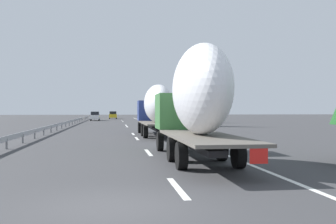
{
  "coord_description": "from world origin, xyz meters",
  "views": [
    {
      "loc": [
        -9.27,
        0.02,
        2.24
      ],
      "look_at": [
        20.73,
        -4.1,
        2.06
      ],
      "focal_mm": 42.82,
      "sensor_mm": 36.0,
      "label": 1
    }
  ],
  "objects_px": {
    "car_yellow_coupe": "(113,115)",
    "road_sign": "(169,108)",
    "car_white_van": "(95,116)",
    "truck_lead": "(156,107)",
    "truck_trailing": "(196,99)"
  },
  "relations": [
    {
      "from": "car_yellow_coupe",
      "to": "road_sign",
      "type": "bearing_deg",
      "value": -172.26
    },
    {
      "from": "car_yellow_coupe",
      "to": "car_white_van",
      "type": "distance_m",
      "value": 15.16
    },
    {
      "from": "truck_trailing",
      "to": "road_sign",
      "type": "distance_m",
      "value": 31.0
    },
    {
      "from": "car_yellow_coupe",
      "to": "car_white_van",
      "type": "xyz_separation_m",
      "value": [
        -14.72,
        3.61,
        0.01
      ]
    },
    {
      "from": "car_yellow_coupe",
      "to": "car_white_van",
      "type": "height_order",
      "value": "car_white_van"
    },
    {
      "from": "car_white_van",
      "to": "road_sign",
      "type": "xyz_separation_m",
      "value": [
        -34.98,
        -10.37,
        1.45
      ]
    },
    {
      "from": "truck_lead",
      "to": "truck_trailing",
      "type": "relative_size",
      "value": 1.03
    },
    {
      "from": "truck_lead",
      "to": "road_sign",
      "type": "height_order",
      "value": "truck_lead"
    },
    {
      "from": "truck_lead",
      "to": "truck_trailing",
      "type": "bearing_deg",
      "value": 180.0
    },
    {
      "from": "truck_lead",
      "to": "car_yellow_coupe",
      "type": "bearing_deg",
      "value": 3.26
    },
    {
      "from": "truck_trailing",
      "to": "car_white_van",
      "type": "bearing_deg",
      "value": 6.3
    },
    {
      "from": "truck_lead",
      "to": "car_white_van",
      "type": "bearing_deg",
      "value": 8.35
    },
    {
      "from": "truck_lead",
      "to": "road_sign",
      "type": "distance_m",
      "value": 14.85
    },
    {
      "from": "truck_trailing",
      "to": "road_sign",
      "type": "relative_size",
      "value": 3.61
    },
    {
      "from": "car_white_van",
      "to": "road_sign",
      "type": "distance_m",
      "value": 36.51
    }
  ]
}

